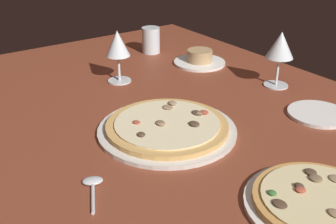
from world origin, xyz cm
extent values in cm
cube|color=brown|center=(0.00, 0.00, 2.00)|extent=(150.00, 110.00, 4.00)
cylinder|color=silver|center=(7.29, -5.68, 4.50)|extent=(32.82, 32.82, 1.00)
cylinder|color=tan|center=(7.29, -5.68, 5.60)|extent=(28.89, 28.89, 1.20)
cylinder|color=beige|center=(7.29, -5.68, 6.40)|extent=(24.79, 24.79, 0.40)
ellipsoid|color=#937556|center=(1.13, -1.14, 6.85)|extent=(3.00, 2.36, 0.50)
ellipsoid|color=#4C3828|center=(9.38, -14.06, 6.99)|extent=(2.02, 1.67, 0.78)
ellipsoid|color=#937556|center=(0.37, 1.15, 6.98)|extent=(2.52, 1.98, 0.77)
ellipsoid|color=#937556|center=(8.29, 3.08, 6.85)|extent=(1.95, 1.82, 0.50)
ellipsoid|color=#937556|center=(7.41, -7.54, 6.96)|extent=(2.72, 2.00, 0.71)
ellipsoid|color=#4C3828|center=(7.79, 2.92, 6.83)|extent=(3.16, 2.24, 0.47)
ellipsoid|color=#AD4733|center=(3.48, -11.76, 6.82)|extent=(2.06, 1.65, 0.43)
ellipsoid|color=#4C3828|center=(12.13, -1.39, 6.97)|extent=(2.87, 2.22, 0.75)
ellipsoid|color=#AD4733|center=(8.68, 4.42, 6.91)|extent=(2.31, 1.99, 0.62)
ellipsoid|color=brown|center=(7.25, -7.49, 6.98)|extent=(2.47, 1.88, 0.77)
cylinder|color=silver|center=(45.64, 0.49, 4.50)|extent=(26.27, 26.27, 1.00)
cylinder|color=#C68C47|center=(45.64, 0.49, 5.60)|extent=(23.31, 23.31, 1.20)
cylinder|color=beige|center=(45.64, 0.49, 6.40)|extent=(20.50, 20.50, 0.40)
ellipsoid|color=#4C3828|center=(40.06, 4.49, 6.90)|extent=(2.38, 2.09, 0.60)
ellipsoid|color=#4C3828|center=(43.11, -7.58, 6.86)|extent=(2.81, 2.17, 0.52)
ellipsoid|color=#937556|center=(50.13, -2.02, 6.86)|extent=(2.81, 2.07, 0.53)
ellipsoid|color=#AD4733|center=(42.62, -1.61, 6.95)|extent=(1.90, 1.89, 0.69)
ellipsoid|color=brown|center=(41.93, 3.54, 6.92)|extent=(2.56, 2.31, 0.64)
ellipsoid|color=#387033|center=(40.37, -6.38, 6.93)|extent=(1.67, 1.44, 0.65)
ellipsoid|color=#4C3828|center=(41.84, -0.96, 7.00)|extent=(1.92, 1.43, 0.79)
ellipsoid|color=#937556|center=(44.19, 6.63, 6.81)|extent=(2.81, 2.42, 0.43)
cylinder|color=white|center=(-25.95, 31.16, 4.40)|extent=(17.43, 17.43, 0.80)
cylinder|color=tan|center=(-25.95, 31.16, 6.81)|extent=(8.51, 8.51, 4.02)
cylinder|color=silver|center=(2.53, 37.31, 4.20)|extent=(7.23, 7.23, 0.40)
cylinder|color=silver|center=(2.53, 37.31, 8.61)|extent=(0.80, 0.80, 8.42)
cone|color=silver|center=(2.53, 37.31, 16.62)|extent=(7.98, 7.98, 7.61)
cone|color=maroon|center=(2.53, 37.31, 14.71)|extent=(3.58, 3.58, 3.80)
cylinder|color=silver|center=(-27.47, 0.96, 4.20)|extent=(7.10, 7.10, 0.40)
cylinder|color=silver|center=(-27.47, 0.96, 8.30)|extent=(0.80, 0.80, 7.79)
cone|color=silver|center=(-27.47, 0.96, 15.99)|extent=(7.25, 7.25, 7.60)
cone|color=#5B0F19|center=(-27.47, 0.96, 13.84)|extent=(2.82, 2.82, 3.28)
cylinder|color=silver|center=(-45.76, 24.43, 8.62)|extent=(6.49, 6.49, 9.24)
cylinder|color=silver|center=(-45.76, 24.43, 6.60)|extent=(5.97, 5.97, 5.20)
cylinder|color=white|center=(22.38, 30.89, 4.45)|extent=(15.39, 15.39, 0.90)
ellipsoid|color=silver|center=(15.77, -29.15, 4.50)|extent=(4.25, 4.82, 1.00)
cylinder|color=silver|center=(20.06, -31.20, 4.35)|extent=(8.88, 4.75, 0.70)
camera|label=1|loc=(78.51, -55.63, 51.74)|focal=44.78mm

